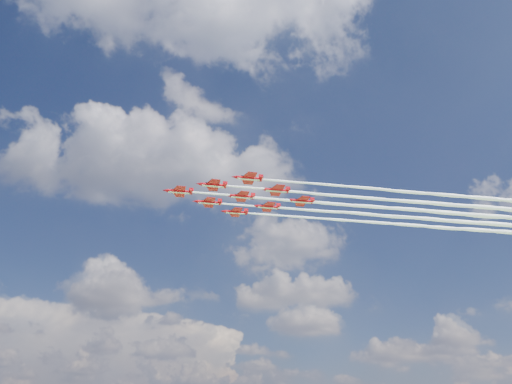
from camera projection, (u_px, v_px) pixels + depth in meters
jet_lead at (363, 206)px, 168.89m from camera, size 129.59×19.61×2.44m
jet_row2_port at (400, 200)px, 164.65m from camera, size 129.59×19.61×2.44m
jet_row2_starb at (383, 216)px, 176.52m from camera, size 129.59×19.61×2.44m
jet_row3_port at (438, 194)px, 160.41m from camera, size 129.59×19.61×2.44m
jet_row3_centre at (418, 210)px, 172.28m from camera, size 129.59×19.61×2.44m
jet_row3_starb at (401, 224)px, 184.15m from camera, size 129.59×19.61×2.44m
jet_row4_port at (455, 205)px, 168.04m from camera, size 129.59×19.61×2.44m
jet_row4_starb at (435, 219)px, 179.91m from camera, size 129.59×19.61×2.44m
jet_tail at (471, 214)px, 175.67m from camera, size 129.59×19.61×2.44m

